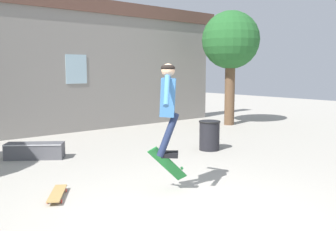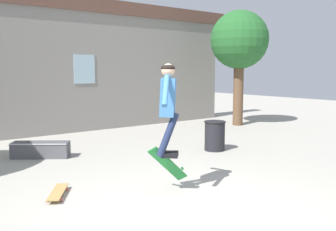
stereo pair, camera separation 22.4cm
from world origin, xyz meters
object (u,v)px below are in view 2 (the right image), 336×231
skate_ledge (41,150)px  skateboard_flipping (168,164)px  trash_bin (215,135)px  skateboard_resting (58,192)px  skater (168,102)px  tree_right (239,41)px

skate_ledge → skateboard_flipping: (0.81, -3.64, 0.28)m
trash_bin → skateboard_resting: size_ratio=0.92×
skate_ledge → skater: (0.77, -3.70, 1.30)m
trash_bin → skateboard_resting: (-4.32, -0.91, -0.31)m
trash_bin → skater: size_ratio=0.50×
skater → skateboard_resting: (-1.46, 0.94, -1.40)m
skate_ledge → skateboard_flipping: bearing=-41.4°
skate_ledge → skateboard_resting: bearing=-67.9°
skate_ledge → skateboard_flipping: skateboard_flipping is taller
skate_ledge → trash_bin: (3.64, -1.86, 0.21)m
trash_bin → skater: 3.58m
tree_right → skater: bearing=-146.2°
skateboard_flipping → skateboard_resting: skateboard_flipping is taller
tree_right → skate_ledge: bearing=-174.8°
tree_right → trash_bin: bearing=-145.4°
trash_bin → tree_right: bearing=34.6°
trash_bin → skater: skater is taller
skateboard_resting → skate_ledge: bearing=18.6°
skater → tree_right: bearing=76.4°
trash_bin → skateboard_resting: 4.43m
skateboard_flipping → trash_bin: bearing=45.5°
tree_right → skate_ledge: (-7.29, -0.66, -2.77)m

